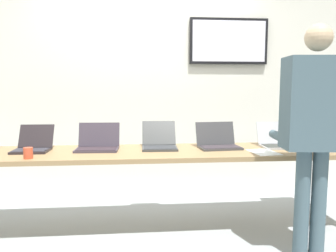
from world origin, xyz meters
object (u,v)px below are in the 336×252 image
Objects in this scene: laptop_station_1 at (33,145)px; person at (314,120)px; coffee_mug at (28,153)px; laptop_station_2 at (98,144)px; workbench at (154,155)px; laptop_station_3 at (159,142)px; laptop_station_4 at (218,142)px; equipment_box at (318,126)px; laptop_station_5 at (280,141)px.

laptop_station_1 is 2.34m from person.
laptop_station_1 is at bearing 100.83° from coffee_mug.
laptop_station_2 is (0.57, -0.00, 0.00)m from laptop_station_1.
person is at bearing -9.80° from coffee_mug.
laptop_station_1 is at bearing 175.31° from workbench.
laptop_station_3 is 0.96× the size of laptop_station_4.
laptop_station_1 is 0.34m from coffee_mug.
laptop_station_3 is at bearing 65.46° from workbench.
workbench is 9.51× the size of equipment_box.
equipment_box reaches higher than coffee_mug.
equipment_box is at bearing 8.81° from coffee_mug.
laptop_station_1 is 0.88× the size of laptop_station_2.
person is (0.54, -0.71, 0.27)m from laptop_station_4.
person is at bearing -95.06° from laptop_station_5.
coffee_mug is at bearing -166.11° from workbench.
workbench is 10.97× the size of laptop_station_1.
laptop_station_3 is (0.56, 0.03, -0.00)m from laptop_station_2.
person is 19.66× the size of coffee_mug.
laptop_station_3 is 0.55m from laptop_station_4.
equipment_box is 0.93m from person.
coffee_mug is at bearing -79.17° from laptop_station_1.
laptop_station_4 is (0.60, 0.08, 0.10)m from workbench.
person reaches higher than laptop_station_3.
equipment_box is 2.13m from laptop_station_2.
laptop_station_2 is 1.11m from laptop_station_4.
equipment_box is at bearing 58.25° from person.
person is at bearing -28.59° from workbench.
laptop_station_3 is at bearing 176.08° from laptop_station_4.
person is at bearing -121.75° from equipment_box.
laptop_station_5 is at bearing 8.77° from coffee_mug.
laptop_station_2 is 4.38× the size of coffee_mug.
workbench is 0.17m from laptop_station_3.
equipment_box is 2.67m from coffee_mug.
laptop_station_1 is 3.85× the size of coffee_mug.
coffee_mug is (-1.62, -0.33, -0.01)m from laptop_station_4.
laptop_station_4 reaches higher than laptop_station_1.
equipment_box reaches higher than laptop_station_1.
person is (1.65, -0.71, 0.27)m from laptop_station_2.
laptop_station_1 reaches higher than coffee_mug.
laptop_station_5 is (0.60, 0.01, -0.00)m from laptop_station_4.
laptop_station_3 reaches higher than coffee_mug.
workbench is 0.62m from laptop_station_4.
laptop_station_2 is 1.81m from person.
workbench is 1.05m from coffee_mug.
workbench is 2.15× the size of person.
laptop_station_3 is (0.06, 0.12, 0.10)m from workbench.
person reaches higher than equipment_box.
person reaches higher than laptop_station_2.
laptop_station_5 is at bearing 4.36° from workbench.
equipment_box is at bearing 1.90° from laptop_station_2.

